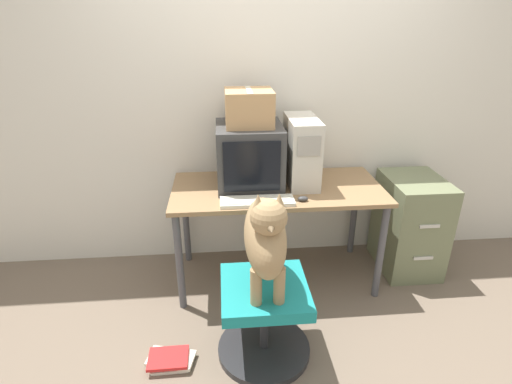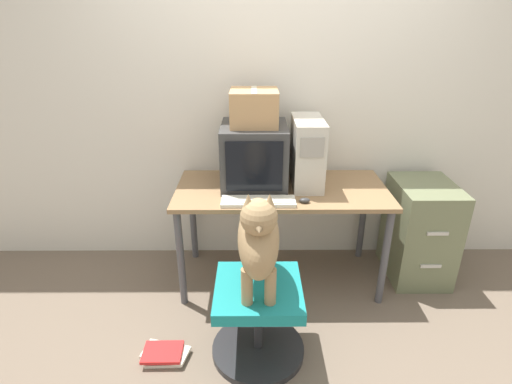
# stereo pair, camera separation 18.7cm
# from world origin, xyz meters

# --- Properties ---
(ground_plane) EXTENTS (12.00, 12.00, 0.00)m
(ground_plane) POSITION_xyz_m (0.00, 0.00, 0.00)
(ground_plane) COLOR #6B5B4C
(wall_back) EXTENTS (8.00, 0.05, 2.60)m
(wall_back) POSITION_xyz_m (0.00, 0.75, 1.30)
(wall_back) COLOR silver
(wall_back) RESTS_ON ground_plane
(desk) EXTENTS (1.47, 0.69, 0.75)m
(desk) POSITION_xyz_m (0.00, 0.34, 0.67)
(desk) COLOR olive
(desk) RESTS_ON ground_plane
(crt_monitor) EXTENTS (0.45, 0.47, 0.43)m
(crt_monitor) POSITION_xyz_m (-0.19, 0.42, 0.97)
(crt_monitor) COLOR #383838
(crt_monitor) RESTS_ON desk
(pc_tower) EXTENTS (0.20, 0.45, 0.47)m
(pc_tower) POSITION_xyz_m (0.18, 0.42, 0.99)
(pc_tower) COLOR beige
(pc_tower) RESTS_ON desk
(keyboard) EXTENTS (0.48, 0.15, 0.03)m
(keyboard) POSITION_xyz_m (-0.17, 0.10, 0.77)
(keyboard) COLOR beige
(keyboard) RESTS_ON desk
(computer_mouse) EXTENTS (0.07, 0.05, 0.03)m
(computer_mouse) POSITION_xyz_m (0.13, 0.10, 0.77)
(computer_mouse) COLOR #333333
(computer_mouse) RESTS_ON desk
(office_chair) EXTENTS (0.55, 0.55, 0.48)m
(office_chair) POSITION_xyz_m (-0.17, -0.41, 0.26)
(office_chair) COLOR #262628
(office_chair) RESTS_ON ground_plane
(dog) EXTENTS (0.22, 0.56, 0.62)m
(dog) POSITION_xyz_m (-0.17, -0.42, 0.81)
(dog) COLOR #9E7F56
(dog) RESTS_ON office_chair
(filing_cabinet) EXTENTS (0.42, 0.55, 0.75)m
(filing_cabinet) POSITION_xyz_m (1.05, 0.40, 0.38)
(filing_cabinet) COLOR #6B7251
(filing_cabinet) RESTS_ON ground_plane
(cardboard_box) EXTENTS (0.31, 0.31, 0.23)m
(cardboard_box) POSITION_xyz_m (-0.19, 0.42, 1.30)
(cardboard_box) COLOR tan
(cardboard_box) RESTS_ON crt_monitor
(book_stack_floor) EXTENTS (0.29, 0.20, 0.06)m
(book_stack_floor) POSITION_xyz_m (-0.73, -0.45, 0.03)
(book_stack_floor) COLOR silver
(book_stack_floor) RESTS_ON ground_plane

